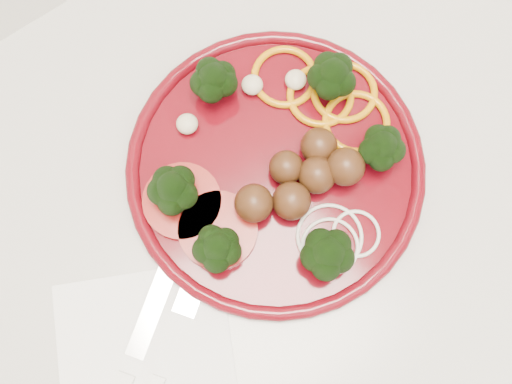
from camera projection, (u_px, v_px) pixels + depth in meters
counter at (301, 238)px, 1.07m from camera, size 2.40×0.60×0.90m
plate at (278, 168)px, 0.61m from camera, size 0.29×0.29×0.06m
napkin at (146, 358)px, 0.59m from camera, size 0.21×0.21×0.00m
knife at (125, 381)px, 0.57m from camera, size 0.19×0.14×0.01m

